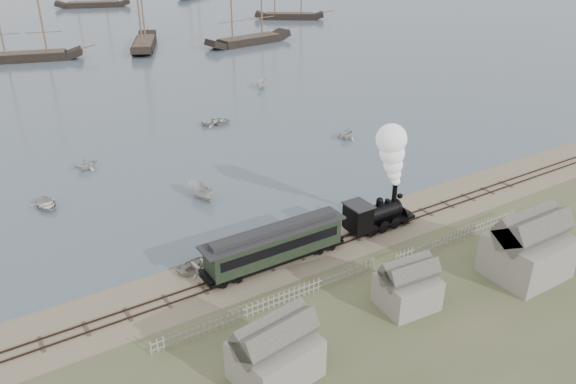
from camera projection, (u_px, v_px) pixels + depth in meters
ground at (296, 242)px, 50.25m from camera, size 600.00×600.00×0.00m
harbor_water at (8, 9)px, 179.51m from camera, size 600.00×336.00×0.06m
rail_track at (309, 252)px, 48.71m from camera, size 120.00×1.80×0.16m
picket_fence_west at (274, 308)px, 41.82m from camera, size 19.00×0.10×1.20m
picket_fence_east at (458, 241)px, 50.52m from camera, size 15.00×0.10×1.20m
shed_left at (276, 376)px, 35.58m from camera, size 5.00×4.00×4.10m
shed_mid at (406, 305)px, 42.08m from camera, size 4.00×3.50×3.60m
shed_right at (523, 274)px, 45.82m from camera, size 6.00×5.00×5.10m
locomotive at (389, 184)px, 50.96m from camera, size 7.71×2.88×9.61m
passenger_coach at (275, 244)px, 46.21m from camera, size 12.81×2.47×3.11m
beached_dinghy at (198, 264)px, 46.36m from camera, size 3.13×4.04×0.77m
rowboat_0 at (46, 204)px, 55.94m from camera, size 3.98×3.10×0.75m
rowboat_1 at (86, 163)px, 64.43m from camera, size 2.93×3.20×1.43m
rowboat_2 at (201, 192)px, 57.74m from camera, size 4.02×2.09×1.48m
rowboat_3 at (217, 121)px, 78.60m from camera, size 3.76×4.70×0.87m
rowboat_4 at (347, 133)px, 73.37m from camera, size 3.39×3.61×1.53m
rowboat_5 at (261, 84)px, 95.44m from camera, size 3.37×3.24×1.31m
schooner_2 at (20, 10)px, 109.58m from camera, size 20.91×10.26×20.00m
schooner_3 at (140, 1)px, 120.60m from camera, size 12.79×21.08×20.00m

